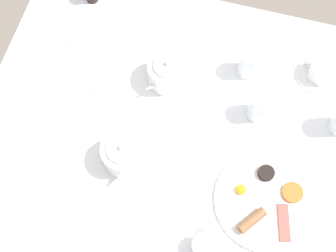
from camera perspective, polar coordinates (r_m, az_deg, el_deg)
ground_plane at (r=2.19m, az=0.00°, el=-7.62°), size 8.00×8.00×0.00m
table at (r=1.54m, az=0.00°, el=-1.17°), size 1.04×1.20×0.75m
breakfast_plate at (r=1.43m, az=11.81°, el=-8.89°), size 0.31×0.31×0.04m
teapot_near at (r=1.51m, az=-0.01°, el=6.61°), size 0.19×0.13×0.12m
teapot_far at (r=1.41m, az=-5.47°, el=-3.34°), size 0.21×0.13×0.12m
teacup_with_saucer_left at (r=1.61m, az=18.34°, el=6.37°), size 0.16×0.16×0.07m
water_glass_tall at (r=1.54m, az=9.93°, el=7.59°), size 0.07×0.07×0.11m
water_glass_short at (r=1.48m, az=11.11°, el=2.30°), size 0.07×0.07×0.10m
creamer_jug at (r=1.36m, az=4.34°, el=-14.39°), size 0.09×0.07×0.06m
fork_by_plate at (r=1.58m, az=-9.98°, el=5.80°), size 0.12×0.15×0.00m
knife_by_plate at (r=1.69m, az=-13.12°, el=11.30°), size 0.14×0.18×0.00m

